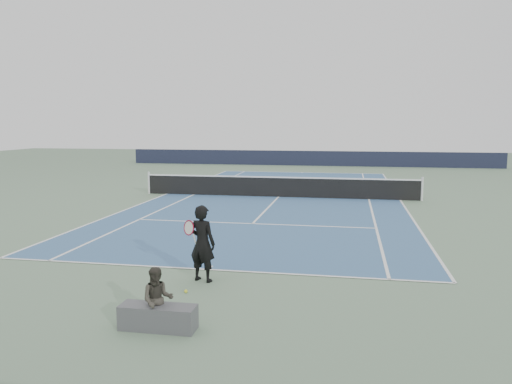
% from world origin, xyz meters
% --- Properties ---
extents(ground, '(80.00, 80.00, 0.00)m').
position_xyz_m(ground, '(0.00, 0.00, 0.00)').
color(ground, slate).
extents(court_surface, '(10.97, 23.77, 0.01)m').
position_xyz_m(court_surface, '(0.00, 0.00, 0.01)').
color(court_surface, '#3A5E89').
rests_on(court_surface, ground).
extents(tennis_net, '(12.90, 0.10, 1.07)m').
position_xyz_m(tennis_net, '(0.00, 0.00, 0.50)').
color(tennis_net, silver).
rests_on(tennis_net, ground).
extents(windscreen_far, '(30.00, 0.25, 1.20)m').
position_xyz_m(windscreen_far, '(0.00, 17.88, 0.60)').
color(windscreen_far, black).
rests_on(windscreen_far, ground).
extents(tennis_player, '(0.82, 0.61, 1.68)m').
position_xyz_m(tennis_player, '(0.11, -12.68, 0.84)').
color(tennis_player, black).
rests_on(tennis_player, ground).
extents(tennis_ball, '(0.07, 0.07, 0.07)m').
position_xyz_m(tennis_ball, '(-0.01, -13.50, 0.03)').
color(tennis_ball, yellow).
rests_on(tennis_ball, ground).
extents(spectator_bench, '(1.35, 0.79, 1.10)m').
position_xyz_m(spectator_bench, '(0.12, -15.30, 0.37)').
color(spectator_bench, '#4C4D51').
rests_on(spectator_bench, ground).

